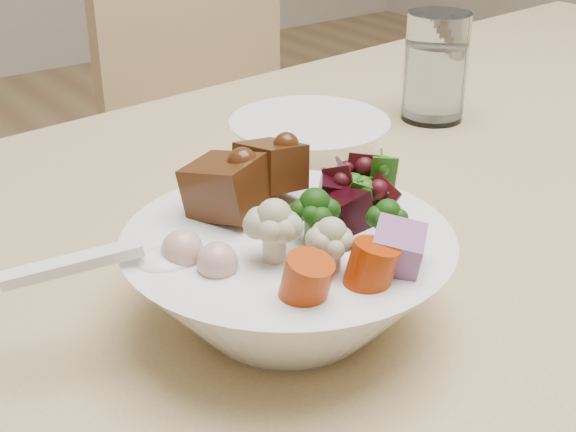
{
  "coord_description": "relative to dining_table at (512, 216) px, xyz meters",
  "views": [
    {
      "loc": [
        -0.77,
        -0.49,
        1.02
      ],
      "look_at": [
        -0.47,
        -0.07,
        0.76
      ],
      "focal_mm": 50.0,
      "sensor_mm": 36.0,
      "label": 1
    }
  ],
  "objects": [
    {
      "name": "chair_far",
      "position": [
        0.04,
        0.64,
        -0.15
      ],
      "size": [
        0.43,
        0.43,
        0.86
      ],
      "rotation": [
        0.0,
        0.0,
        0.11
      ],
      "color": "tan",
      "rests_on": "ground"
    },
    {
      "name": "food_bowl",
      "position": [
        -0.38,
        -0.1,
        0.11
      ],
      "size": [
        0.23,
        0.23,
        0.13
      ],
      "color": "white",
      "rests_on": "dining_table"
    },
    {
      "name": "soup_spoon",
      "position": [
        -0.48,
        -0.08,
        0.14
      ],
      "size": [
        0.13,
        0.07,
        0.03
      ],
      "rotation": [
        0.0,
        0.0,
        -0.4
      ],
      "color": "white",
      "rests_on": "food_bowl"
    },
    {
      "name": "side_bowl",
      "position": [
        -0.21,
        0.1,
        0.1
      ],
      "size": [
        0.16,
        0.16,
        0.05
      ],
      "primitive_type": null,
      "color": "white",
      "rests_on": "dining_table"
    },
    {
      "name": "water_glass",
      "position": [
        0.01,
        0.14,
        0.13
      ],
      "size": [
        0.07,
        0.07,
        0.13
      ],
      "color": "silver",
      "rests_on": "dining_table"
    },
    {
      "name": "dining_table",
      "position": [
        0.0,
        0.0,
        0.0
      ],
      "size": [
        1.56,
        0.96,
        0.7
      ],
      "rotation": [
        0.0,
        0.0,
        0.09
      ],
      "color": "tan",
      "rests_on": "ground"
    }
  ]
}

